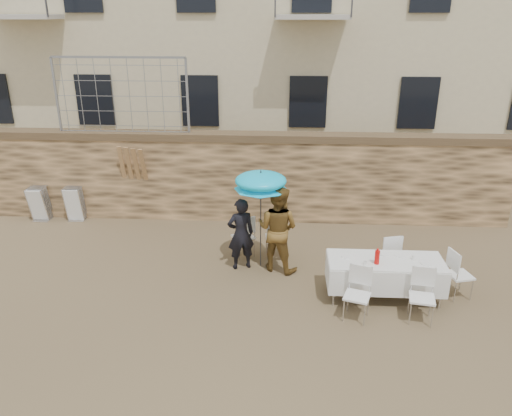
# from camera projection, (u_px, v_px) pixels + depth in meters

# --- Properties ---
(ground) EXTENTS (80.00, 80.00, 0.00)m
(ground) POSITION_uv_depth(u_px,v_px,m) (224.00, 334.00, 8.31)
(ground) COLOR brown
(ground) RESTS_ON ground
(stone_wall) EXTENTS (13.00, 0.50, 2.20)m
(stone_wall) POSITION_uv_depth(u_px,v_px,m) (247.00, 178.00, 12.54)
(stone_wall) COLOR olive
(stone_wall) RESTS_ON ground
(chain_link_fence) EXTENTS (3.20, 0.06, 1.80)m
(chain_link_fence) POSITION_uv_depth(u_px,v_px,m) (121.00, 96.00, 11.96)
(chain_link_fence) COLOR gray
(chain_link_fence) RESTS_ON stone_wall
(man_suit) EXTENTS (0.65, 0.53, 1.54)m
(man_suit) POSITION_uv_depth(u_px,v_px,m) (241.00, 234.00, 10.18)
(man_suit) COLOR black
(man_suit) RESTS_ON ground
(woman_dress) EXTENTS (1.08, 0.98, 1.81)m
(woman_dress) POSITION_uv_depth(u_px,v_px,m) (278.00, 229.00, 10.09)
(woman_dress) COLOR olive
(woman_dress) RESTS_ON ground
(umbrella) EXTENTS (1.08, 1.08, 1.94)m
(umbrella) POSITION_uv_depth(u_px,v_px,m) (261.00, 184.00, 9.86)
(umbrella) COLOR #3F3F44
(umbrella) RESTS_ON ground
(couple_chair_left) EXTENTS (0.66, 0.66, 0.96)m
(couple_chair_left) POSITION_uv_depth(u_px,v_px,m) (243.00, 235.00, 10.80)
(couple_chair_left) COLOR white
(couple_chair_left) RESTS_ON ground
(couple_chair_right) EXTENTS (0.53, 0.53, 0.96)m
(couple_chair_right) POSITION_uv_depth(u_px,v_px,m) (275.00, 236.00, 10.76)
(couple_chair_right) COLOR white
(couple_chair_right) RESTS_ON ground
(banquet_table) EXTENTS (2.10, 0.85, 0.78)m
(banquet_table) POSITION_uv_depth(u_px,v_px,m) (386.00, 262.00, 9.13)
(banquet_table) COLOR white
(banquet_table) RESTS_ON ground
(soda_bottle) EXTENTS (0.09, 0.09, 0.26)m
(soda_bottle) POSITION_uv_depth(u_px,v_px,m) (377.00, 257.00, 8.93)
(soda_bottle) COLOR red
(soda_bottle) RESTS_ON banquet_table
(table_chair_front_left) EXTENTS (0.61, 0.61, 0.96)m
(table_chair_front_left) POSITION_uv_depth(u_px,v_px,m) (357.00, 295.00, 8.55)
(table_chair_front_left) COLOR white
(table_chair_front_left) RESTS_ON ground
(table_chair_front_right) EXTENTS (0.55, 0.55, 0.96)m
(table_chair_front_right) POSITION_uv_depth(u_px,v_px,m) (422.00, 297.00, 8.50)
(table_chair_front_right) COLOR white
(table_chair_front_right) RESTS_ON ground
(table_chair_back) EXTENTS (0.58, 0.58, 0.96)m
(table_chair_back) POSITION_uv_depth(u_px,v_px,m) (387.00, 255.00, 9.95)
(table_chair_back) COLOR white
(table_chair_back) RESTS_ON ground
(table_chair_side) EXTENTS (0.59, 0.59, 0.96)m
(table_chair_side) POSITION_uv_depth(u_px,v_px,m) (460.00, 274.00, 9.24)
(table_chair_side) COLOR white
(table_chair_side) RESTS_ON ground
(chair_stack_left) EXTENTS (0.46, 0.47, 0.92)m
(chair_stack_left) POSITION_uv_depth(u_px,v_px,m) (43.00, 201.00, 12.80)
(chair_stack_left) COLOR white
(chair_stack_left) RESTS_ON ground
(chair_stack_right) EXTENTS (0.46, 0.40, 0.92)m
(chair_stack_right) POSITION_uv_depth(u_px,v_px,m) (77.00, 202.00, 12.75)
(chair_stack_right) COLOR white
(chair_stack_right) RESTS_ON ground
(wood_planks) EXTENTS (0.70, 0.20, 2.00)m
(wood_planks) POSITION_uv_depth(u_px,v_px,m) (137.00, 182.00, 12.53)
(wood_planks) COLOR #A37749
(wood_planks) RESTS_ON ground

